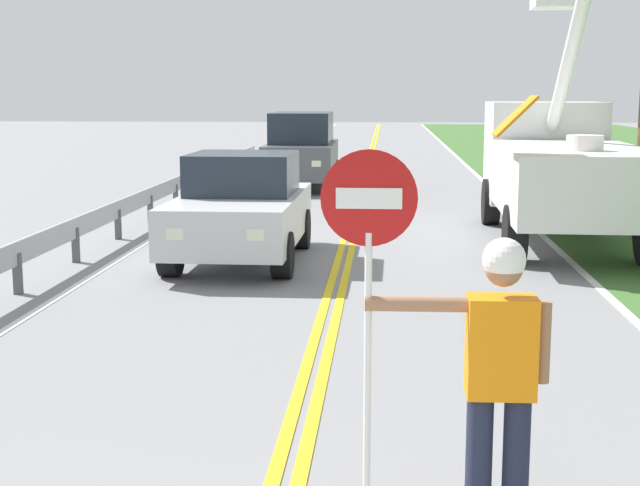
# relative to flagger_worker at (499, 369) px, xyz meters

# --- Properties ---
(centerline_yellow_left) EXTENTS (0.11, 110.00, 0.01)m
(centerline_yellow_left) POSITION_rel_flagger_worker_xyz_m (-1.43, 17.19, -1.04)
(centerline_yellow_left) COLOR yellow
(centerline_yellow_left) RESTS_ON ground
(centerline_yellow_right) EXTENTS (0.11, 110.00, 0.01)m
(centerline_yellow_right) POSITION_rel_flagger_worker_xyz_m (-1.25, 17.19, -1.04)
(centerline_yellow_right) COLOR yellow
(centerline_yellow_right) RESTS_ON ground
(edge_line_right) EXTENTS (0.12, 110.00, 0.01)m
(edge_line_right) POSITION_rel_flagger_worker_xyz_m (2.26, 17.19, -1.04)
(edge_line_right) COLOR silver
(edge_line_right) RESTS_ON ground
(edge_line_left) EXTENTS (0.12, 110.00, 0.01)m
(edge_line_left) POSITION_rel_flagger_worker_xyz_m (-4.94, 17.19, -1.04)
(edge_line_left) COLOR silver
(edge_line_left) RESTS_ON ground
(flagger_worker) EXTENTS (1.09, 0.25, 1.83)m
(flagger_worker) POSITION_rel_flagger_worker_xyz_m (0.00, 0.00, 0.00)
(flagger_worker) COLOR #1E2338
(flagger_worker) RESTS_ON ground
(stop_sign_paddle) EXTENTS (0.56, 0.04, 2.33)m
(stop_sign_paddle) POSITION_rel_flagger_worker_xyz_m (-0.77, -0.01, 0.66)
(stop_sign_paddle) COLOR silver
(stop_sign_paddle) RESTS_ON ground
(utility_bucket_truck) EXTENTS (2.81, 6.86, 4.99)m
(utility_bucket_truck) POSITION_rel_flagger_worker_xyz_m (2.44, 11.56, 0.35)
(utility_bucket_truck) COLOR silver
(utility_bucket_truck) RESTS_ON ground
(oncoming_sedan_nearest) EXTENTS (1.96, 4.13, 1.70)m
(oncoming_sedan_nearest) POSITION_rel_flagger_worker_xyz_m (-2.95, 8.91, -0.21)
(oncoming_sedan_nearest) COLOR silver
(oncoming_sedan_nearest) RESTS_ON ground
(oncoming_suv_second) EXTENTS (1.96, 4.63, 2.10)m
(oncoming_suv_second) POSITION_rel_flagger_worker_xyz_m (-3.04, 20.23, 0.01)
(oncoming_suv_second) COLOR #4C5156
(oncoming_suv_second) RESTS_ON ground
(guardrail_left_shoulder) EXTENTS (0.10, 32.00, 0.71)m
(guardrail_left_shoulder) POSITION_rel_flagger_worker_xyz_m (-5.54, 12.00, -0.53)
(guardrail_left_shoulder) COLOR #9EA0A3
(guardrail_left_shoulder) RESTS_ON ground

